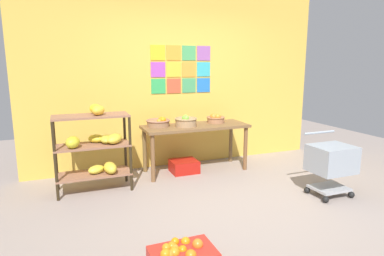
{
  "coord_description": "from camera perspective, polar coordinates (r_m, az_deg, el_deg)",
  "views": [
    {
      "loc": [
        -1.81,
        -3.19,
        1.65
      ],
      "look_at": [
        -0.15,
        1.0,
        0.77
      ],
      "focal_mm": 31.04,
      "sensor_mm": 36.0,
      "label": 1
    }
  ],
  "objects": [
    {
      "name": "back_wall_with_art",
      "position": [
        5.38,
        -1.99,
        8.33
      ],
      "size": [
        4.89,
        0.07,
        2.78
      ],
      "color": "gold",
      "rests_on": "ground"
    },
    {
      "name": "shopping_cart",
      "position": [
        4.49,
        22.82,
        -5.28
      ],
      "size": [
        0.51,
        0.47,
        0.78
      ],
      "rotation": [
        0.0,
        0.0,
        -0.02
      ],
      "color": "black",
      "rests_on": "ground"
    },
    {
      "name": "ground",
      "position": [
        4.02,
        7.45,
        -13.22
      ],
      "size": [
        9.69,
        9.69,
        0.0
      ],
      "primitive_type": "plane",
      "color": "gray"
    },
    {
      "name": "display_table",
      "position": [
        5.06,
        0.61,
        -0.55
      ],
      "size": [
        1.6,
        0.6,
        0.72
      ],
      "color": "brown",
      "rests_on": "ground"
    },
    {
      "name": "fruit_basket_right",
      "position": [
        4.93,
        -1.07,
        1.19
      ],
      "size": [
        0.34,
        0.34,
        0.17
      ],
      "color": "#A47F58",
      "rests_on": "display_table"
    },
    {
      "name": "produce_crate_under_table",
      "position": [
        5.12,
        -1.38,
        -6.58
      ],
      "size": [
        0.4,
        0.35,
        0.19
      ],
      "primitive_type": "cube",
      "color": "#B21911",
      "rests_on": "ground"
    },
    {
      "name": "fruit_basket_back_right",
      "position": [
        5.26,
        4.08,
        1.62
      ],
      "size": [
        0.29,
        0.29,
        0.14
      ],
      "color": "#A46E4B",
      "rests_on": "display_table"
    },
    {
      "name": "banana_shelf_unit",
      "position": [
        4.45,
        -16.1,
        -2.6
      ],
      "size": [
        0.94,
        0.49,
        1.13
      ],
      "color": "#2E2313",
      "rests_on": "ground"
    },
    {
      "name": "fruit_basket_back_left",
      "position": [
        4.96,
        -5.72,
        0.99
      ],
      "size": [
        0.36,
        0.36,
        0.15
      ],
      "color": "#926A4A",
      "rests_on": "display_table"
    }
  ]
}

